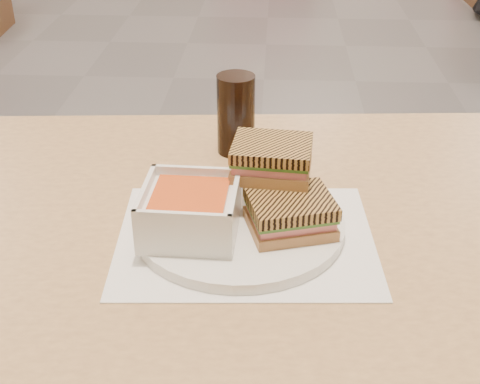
# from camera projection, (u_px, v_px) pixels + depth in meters

# --- Properties ---
(main_table) EXTENTS (1.25, 0.78, 0.75)m
(main_table) POSITION_uv_depth(u_px,v_px,m) (170.00, 270.00, 1.02)
(main_table) COLOR tan
(main_table) RESTS_ON ground
(tray_liner) EXTENTS (0.37, 0.29, 0.00)m
(tray_liner) POSITION_uv_depth(u_px,v_px,m) (246.00, 239.00, 0.90)
(tray_liner) COLOR white
(tray_liner) RESTS_ON main_table
(plate) EXTENTS (0.30, 0.30, 0.02)m
(plate) POSITION_uv_depth(u_px,v_px,m) (239.00, 224.00, 0.91)
(plate) COLOR white
(plate) RESTS_ON tray_liner
(soup_bowl) EXTENTS (0.13, 0.13, 0.07)m
(soup_bowl) POSITION_uv_depth(u_px,v_px,m) (190.00, 213.00, 0.87)
(soup_bowl) COLOR white
(soup_bowl) RESTS_ON plate
(panini_lower) EXTENTS (0.13, 0.12, 0.05)m
(panini_lower) POSITION_uv_depth(u_px,v_px,m) (290.00, 213.00, 0.88)
(panini_lower) COLOR tan
(panini_lower) RESTS_ON plate
(panini_upper) EXTENTS (0.12, 0.10, 0.05)m
(panini_upper) POSITION_uv_depth(u_px,v_px,m) (272.00, 158.00, 0.91)
(panini_upper) COLOR tan
(panini_upper) RESTS_ON panini_lower
(cola_glass) EXTENTS (0.06, 0.06, 0.14)m
(cola_glass) POSITION_uv_depth(u_px,v_px,m) (236.00, 114.00, 1.10)
(cola_glass) COLOR black
(cola_glass) RESTS_ON main_table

